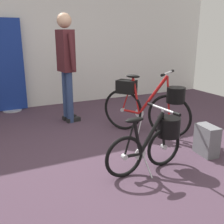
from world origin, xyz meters
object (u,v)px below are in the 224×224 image
at_px(backpack_on_floor, 207,140).
at_px(folding_bike_foreground, 155,139).
at_px(display_bike_right, 148,103).
at_px(floor_banner_stand, 8,71).
at_px(visitor_near_wall, 66,61).

bearing_deg(backpack_on_floor, folding_bike_foreground, -179.17).
height_order(folding_bike_foreground, display_bike_right, display_bike_right).
bearing_deg(display_bike_right, folding_bike_foreground, -119.22).
bearing_deg(floor_banner_stand, backpack_on_floor, -57.88).
height_order(display_bike_right, visitor_near_wall, visitor_near_wall).
xyz_separation_m(folding_bike_foreground, backpack_on_floor, (0.81, 0.01, -0.16)).
bearing_deg(floor_banner_stand, display_bike_right, -52.52).
bearing_deg(display_bike_right, floor_banner_stand, 127.48).
bearing_deg(visitor_near_wall, backpack_on_floor, -60.46).
distance_m(folding_bike_foreground, visitor_near_wall, 2.23).
relative_size(floor_banner_stand, visitor_near_wall, 0.98).
relative_size(floor_banner_stand, display_bike_right, 1.52).
bearing_deg(visitor_near_wall, floor_banner_stand, 126.54).
bearing_deg(backpack_on_floor, display_bike_right, 106.41).
bearing_deg(visitor_near_wall, folding_bike_foreground, -80.04).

